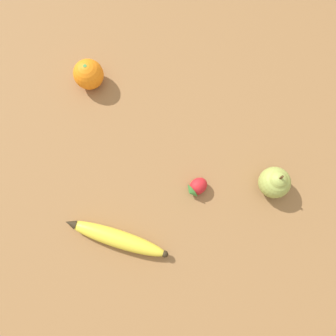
{
  "coord_description": "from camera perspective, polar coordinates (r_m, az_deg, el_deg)",
  "views": [
    {
      "loc": [
        -0.24,
        0.09,
        0.73
      ],
      "look_at": [
        -0.08,
        -0.03,
        0.03
      ],
      "focal_mm": 35.0,
      "sensor_mm": 36.0,
      "label": 1
    }
  ],
  "objects": [
    {
      "name": "ground_plane",
      "position": [
        0.78,
        -5.51,
        3.07
      ],
      "size": [
        3.0,
        3.0,
        0.0
      ],
      "primitive_type": "plane",
      "color": "olive"
    },
    {
      "name": "banana",
      "position": [
        0.73,
        -9.01,
        -11.98
      ],
      "size": [
        0.2,
        0.16,
        0.04
      ],
      "rotation": [
        0.0,
        0.0,
        0.63
      ],
      "color": "yellow",
      "rests_on": "ground_plane"
    },
    {
      "name": "orange",
      "position": [
        0.84,
        -13.67,
        15.57
      ],
      "size": [
        0.07,
        0.07,
        0.07
      ],
      "color": "orange",
      "rests_on": "ground_plane"
    },
    {
      "name": "pear",
      "position": [
        0.75,
        18.12,
        -2.35
      ],
      "size": [
        0.07,
        0.07,
        0.09
      ],
      "color": "#99A84C",
      "rests_on": "ground_plane"
    },
    {
      "name": "strawberry",
      "position": [
        0.74,
        5.05,
        -3.34
      ],
      "size": [
        0.04,
        0.05,
        0.04
      ],
      "rotation": [
        0.0,
        0.0,
        1.61
      ],
      "color": "red",
      "rests_on": "ground_plane"
    }
  ]
}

